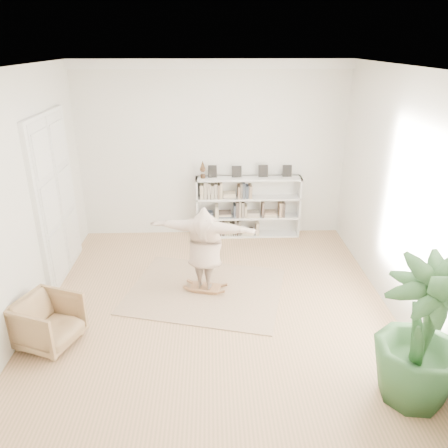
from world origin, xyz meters
name	(u,v)px	position (x,y,z in m)	size (l,w,h in m)	color
floor	(215,308)	(0.00, 0.00, 0.00)	(6.00, 6.00, 0.00)	#9D7D51
room_shell	(211,64)	(0.00, 2.94, 3.51)	(6.00, 6.00, 6.00)	silver
doors	(56,199)	(-2.70, 1.30, 1.40)	(0.09, 1.78, 2.92)	white
bookshelf	(248,207)	(0.74, 2.82, 0.64)	(2.20, 0.35, 1.64)	silver
armchair	(48,322)	(-2.30, -0.79, 0.35)	(0.75, 0.77, 0.70)	tan
rug	(206,291)	(-0.15, 0.52, 0.01)	(2.50, 2.00, 0.02)	tan
rocker_board	(205,288)	(-0.15, 0.52, 0.07)	(0.55, 0.41, 0.10)	brown
person	(205,246)	(-0.15, 0.52, 0.84)	(1.76, 0.48, 1.43)	tan
houseplant	(422,334)	(2.30, -1.92, 0.90)	(1.00, 1.00, 1.79)	#2A5128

